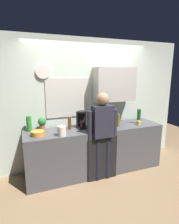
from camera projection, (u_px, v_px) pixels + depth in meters
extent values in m
plane|color=#8C6D4C|center=(102.00, 178.00, 3.38)|extent=(8.00, 8.00, 0.00)
cube|color=#4C4C51|center=(96.00, 149.00, 3.56)|extent=(2.66, 0.64, 0.90)
cube|color=black|center=(103.00, 159.00, 3.26)|extent=(0.56, 0.02, 0.81)
cube|color=silver|center=(88.00, 104.00, 3.77)|extent=(4.26, 0.10, 2.60)
cube|color=beige|center=(68.00, 98.00, 3.53)|extent=(0.86, 0.02, 0.76)
cube|color=#8CA5C6|center=(68.00, 98.00, 3.53)|extent=(0.80, 0.02, 0.70)
cube|color=#B7B2A8|center=(114.00, 84.00, 3.67)|extent=(0.84, 0.32, 0.68)
cylinder|color=silver|center=(43.00, 72.00, 3.26)|extent=(0.26, 0.03, 0.26)
cube|color=black|center=(82.00, 127.00, 3.43)|extent=(0.20, 0.20, 0.03)
cube|color=black|center=(81.00, 119.00, 3.45)|extent=(0.18, 0.08, 0.28)
cylinder|color=black|center=(83.00, 124.00, 3.38)|extent=(0.11, 0.11, 0.11)
cylinder|color=black|center=(82.00, 112.00, 3.36)|extent=(0.17, 0.17, 0.03)
cylinder|color=brown|center=(70.00, 123.00, 3.34)|extent=(0.06, 0.06, 0.23)
cylinder|color=#2D8C33|center=(29.00, 124.00, 3.22)|extent=(0.09, 0.09, 0.28)
cylinder|color=#195923|center=(139.00, 116.00, 3.71)|extent=(0.07, 0.07, 0.30)
cylinder|color=olive|center=(118.00, 120.00, 3.50)|extent=(0.06, 0.06, 0.25)
cylinder|color=black|center=(107.00, 120.00, 3.63)|extent=(0.06, 0.06, 0.18)
cylinder|color=yellow|center=(139.00, 123.00, 3.63)|extent=(0.07, 0.07, 0.08)
cylinder|color=orange|center=(38.00, 133.00, 3.00)|extent=(0.22, 0.22, 0.08)
cylinder|color=#9E5638|center=(42.00, 127.00, 3.32)|extent=(0.10, 0.10, 0.09)
sphere|color=#2D7233|center=(42.00, 122.00, 3.30)|extent=(0.15, 0.15, 0.15)
cylinder|color=blue|center=(91.00, 122.00, 3.56)|extent=(0.06, 0.06, 0.15)
cone|color=white|center=(91.00, 118.00, 3.54)|extent=(0.02, 0.02, 0.03)
cylinder|color=silver|center=(62.00, 131.00, 2.98)|extent=(0.14, 0.14, 0.17)
cylinder|color=black|center=(97.00, 159.00, 3.26)|extent=(0.12, 0.12, 0.82)
cylinder|color=black|center=(107.00, 157.00, 3.32)|extent=(0.12, 0.12, 0.82)
cube|color=#262633|center=(102.00, 121.00, 3.14)|extent=(0.36, 0.20, 0.56)
sphere|color=#A57A59|center=(103.00, 99.00, 3.06)|extent=(0.22, 0.22, 0.22)
cylinder|color=#262633|center=(90.00, 125.00, 3.07)|extent=(0.09, 0.09, 0.50)
cylinder|color=#262633|center=(115.00, 123.00, 3.24)|extent=(0.09, 0.09, 0.50)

